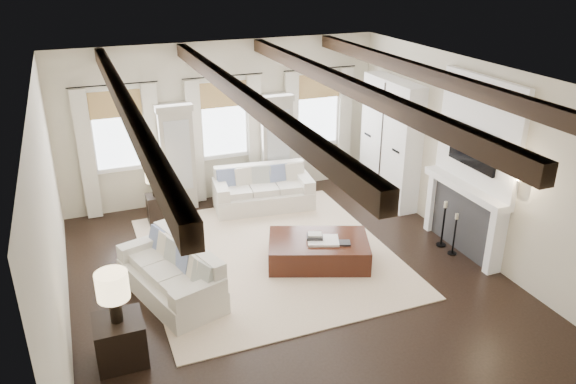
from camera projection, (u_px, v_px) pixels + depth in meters
name	position (u px, v px, depth m)	size (l,w,h in m)	color
ground	(293.00, 285.00, 8.70)	(7.50, 7.50, 0.00)	black
room_shell	(316.00, 146.00, 8.97)	(6.54, 7.54, 3.22)	beige
area_rug	(269.00, 255.00, 9.52)	(4.01, 4.39, 0.02)	beige
sofa_back	(263.00, 191.00, 11.24)	(2.02, 1.09, 0.83)	silver
sofa_left	(174.00, 275.00, 8.33)	(1.39, 2.07, 0.81)	silver
ottoman	(318.00, 251.00, 9.25)	(1.62, 1.01, 0.43)	black
tray	(323.00, 241.00, 9.09)	(0.50, 0.38, 0.04)	white
book_lower	(315.00, 237.00, 9.13)	(0.26, 0.20, 0.04)	#262628
book_upper	(315.00, 234.00, 9.13)	(0.22, 0.17, 0.03)	beige
book_loose	(343.00, 243.00, 9.03)	(0.24, 0.18, 0.03)	#262628
side_table_front	(120.00, 340.00, 7.00)	(0.60, 0.60, 0.60)	black
lamp_front	(113.00, 289.00, 6.69)	(0.39, 0.39, 0.68)	black
side_table_back	(158.00, 209.00, 10.59)	(0.38, 0.38, 0.56)	black
lamp_back	(154.00, 176.00, 10.32)	(0.34, 0.34, 0.58)	black
candlestick_near	(454.00, 237.00, 9.47)	(0.15, 0.15, 0.76)	black
candlestick_far	(443.00, 228.00, 9.73)	(0.17, 0.17, 0.84)	black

